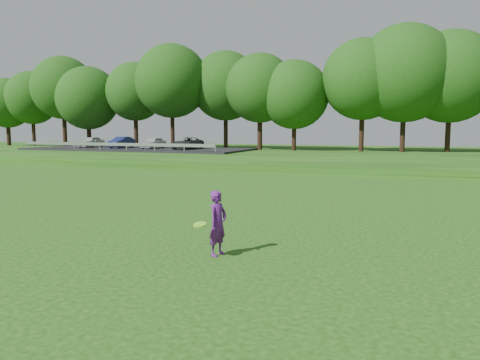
% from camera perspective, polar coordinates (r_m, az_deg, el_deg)
% --- Properties ---
extents(ground, '(140.00, 140.00, 0.00)m').
position_cam_1_polar(ground, '(10.81, -2.63, -9.43)').
color(ground, '#163C0B').
rests_on(ground, ground).
extents(berm, '(130.00, 30.00, 0.60)m').
position_cam_1_polar(berm, '(43.79, 15.63, 2.70)').
color(berm, '#163C0B').
rests_on(berm, ground).
extents(walking_path, '(130.00, 1.60, 0.04)m').
position_cam_1_polar(walking_path, '(29.95, 12.99, 0.63)').
color(walking_path, gray).
rests_on(walking_path, ground).
extents(treeline, '(104.00, 7.00, 15.00)m').
position_cam_1_polar(treeline, '(47.97, 16.40, 12.31)').
color(treeline, '#184810').
rests_on(treeline, berm).
extents(parking_lot, '(24.00, 9.00, 1.38)m').
position_cam_1_polar(parking_lot, '(50.67, -12.19, 4.04)').
color(parking_lot, black).
rests_on(parking_lot, berm).
extents(woman, '(0.58, 0.99, 1.51)m').
position_cam_1_polar(woman, '(10.83, -2.74, -5.28)').
color(woman, '#631B7C').
rests_on(woman, ground).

